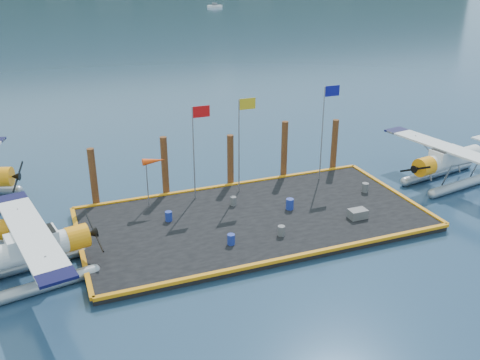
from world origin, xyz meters
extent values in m
plane|color=#19324C|center=(0.00, 0.00, 0.00)|extent=(4000.00, 4000.00, 0.00)
cube|color=black|center=(0.00, 0.00, 0.20)|extent=(20.00, 10.00, 0.40)
cylinder|color=#969CA4|center=(-13.29, -0.82, 0.32)|extent=(6.55, 1.91, 0.63)
cylinder|color=#969CA4|center=(-12.84, -3.10, 0.32)|extent=(6.55, 1.91, 0.63)
cylinder|color=silver|center=(-12.86, -1.91, 1.74)|extent=(5.05, 2.11, 1.16)
cube|color=silver|center=(-12.23, -1.79, 2.12)|extent=(2.51, 1.60, 0.95)
cube|color=black|center=(-11.92, -1.73, 2.33)|extent=(1.67, 1.38, 0.58)
cylinder|color=orange|center=(-10.16, -1.37, 1.74)|extent=(1.28, 1.41, 1.23)
cube|color=black|center=(-9.28, -1.20, 1.74)|extent=(0.52, 2.32, 1.19)
cube|color=silver|center=(-12.23, -1.79, 2.64)|extent=(3.42, 9.64, 0.13)
cube|color=black|center=(-13.13, 2.67, 2.64)|extent=(1.74, 1.24, 0.14)
cube|color=black|center=(-11.34, -6.25, 2.64)|extent=(1.74, 1.24, 0.14)
cylinder|color=orange|center=(-13.76, 1.26, 1.56)|extent=(1.08, 1.21, 1.10)
cube|color=black|center=(-12.97, 1.15, 1.56)|extent=(0.33, 2.09, 1.06)
cylinder|color=orange|center=(-13.76, 8.39, 1.80)|extent=(1.43, 1.54, 1.27)
cube|color=black|center=(-12.88, 8.10, 1.80)|extent=(0.80, 2.34, 1.23)
cylinder|color=#969CA4|center=(15.54, -0.42, 0.32)|extent=(6.70, 1.81, 0.65)
cylinder|color=#969CA4|center=(15.12, 1.92, 0.32)|extent=(6.70, 1.81, 0.65)
cylinder|color=silver|center=(15.12, 0.71, 1.78)|extent=(5.15, 2.05, 1.19)
cube|color=silver|center=(14.48, 0.60, 2.16)|extent=(2.55, 1.59, 0.97)
cube|color=black|center=(14.16, 0.54, 2.37)|extent=(1.69, 1.38, 0.59)
cylinder|color=orange|center=(12.35, 0.22, 1.78)|extent=(1.28, 1.42, 1.25)
cube|color=black|center=(11.45, 0.06, 1.78)|extent=(0.49, 2.38, 1.21)
cube|color=silver|center=(14.48, 0.60, 2.70)|extent=(3.30, 9.84, 0.13)
cube|color=black|center=(13.66, 5.17, 2.70)|extent=(1.76, 1.24, 0.14)
cylinder|color=navy|center=(-4.85, 1.35, 0.69)|extent=(0.41, 0.41, 0.58)
cylinder|color=#4E4F53|center=(0.51, -2.65, 0.68)|extent=(0.40, 0.40, 0.57)
cylinder|color=navy|center=(2.44, 0.20, 0.73)|extent=(0.47, 0.47, 0.67)
cylinder|color=navy|center=(-2.42, -2.57, 0.69)|extent=(0.41, 0.41, 0.58)
cylinder|color=#4E4F53|center=(8.18, 0.73, 0.71)|extent=(0.44, 0.44, 0.61)
cylinder|color=#4E4F53|center=(-0.59, 1.98, 0.67)|extent=(0.39, 0.39, 0.55)
cube|color=#4E4F53|center=(5.64, -2.33, 0.66)|extent=(1.06, 0.71, 0.53)
cylinder|color=gray|center=(-2.50, 3.80, 3.40)|extent=(0.08, 0.08, 6.00)
cube|color=red|center=(-1.95, 3.80, 6.05)|extent=(1.10, 0.03, 0.70)
cylinder|color=gray|center=(0.50, 3.80, 3.50)|extent=(0.08, 0.08, 6.20)
cube|color=gold|center=(1.05, 3.80, 6.25)|extent=(1.10, 0.03, 0.70)
cylinder|color=gray|center=(6.50, 3.80, 3.65)|extent=(0.08, 0.08, 6.50)
cube|color=navy|center=(7.05, 3.80, 6.55)|extent=(1.10, 0.03, 0.70)
cylinder|color=gray|center=(-5.50, 3.80, 1.90)|extent=(0.07, 0.07, 3.00)
cone|color=#F8440D|center=(-5.00, 3.80, 3.30)|extent=(1.40, 0.44, 0.44)
cylinder|color=#4B2315|center=(-8.50, 5.40, 2.00)|extent=(0.44, 0.44, 4.00)
cylinder|color=#4B2315|center=(-4.00, 5.40, 2.10)|extent=(0.44, 0.44, 4.20)
cylinder|color=#4B2315|center=(0.50, 5.40, 1.90)|extent=(0.44, 0.44, 3.80)
cylinder|color=#4B2315|center=(4.50, 5.40, 2.15)|extent=(0.44, 0.44, 4.30)
cylinder|color=#4B2315|center=(8.50, 5.40, 2.00)|extent=(0.44, 0.44, 4.00)
camera|label=1|loc=(-11.08, -26.19, 14.67)|focal=40.00mm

